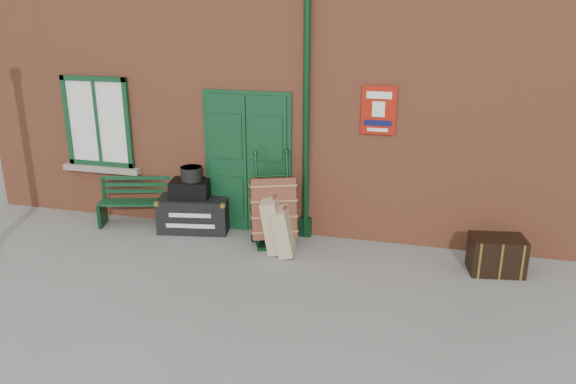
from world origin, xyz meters
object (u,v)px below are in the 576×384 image
(bench, at_px, (141,200))
(dark_trunk, at_px, (497,255))
(porter_trolley, at_px, (273,209))
(houdini_trunk, at_px, (195,213))

(bench, distance_m, dark_trunk, 5.59)
(dark_trunk, bearing_deg, porter_trolley, 166.46)
(bench, relative_size, houdini_trunk, 1.25)
(houdini_trunk, xyz_separation_m, porter_trolley, (1.37, -0.15, 0.25))
(porter_trolley, xyz_separation_m, dark_trunk, (3.24, -0.24, -0.28))
(dark_trunk, bearing_deg, bench, 166.52)
(houdini_trunk, bearing_deg, porter_trolley, -16.52)
(bench, relative_size, dark_trunk, 1.95)
(houdini_trunk, relative_size, dark_trunk, 1.57)
(bench, xyz_separation_m, houdini_trunk, (0.96, -0.01, -0.13))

